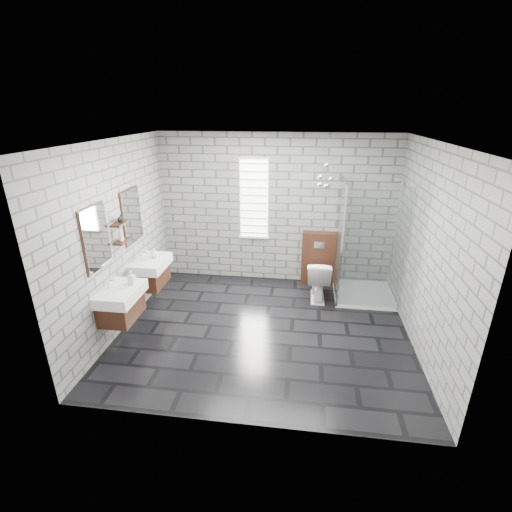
% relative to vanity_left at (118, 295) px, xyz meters
% --- Properties ---
extents(floor, '(4.20, 3.60, 0.02)m').
position_rel_vanity_left_xyz_m(floor, '(1.91, 0.58, -0.77)').
color(floor, black).
rests_on(floor, ground).
extents(ceiling, '(4.20, 3.60, 0.02)m').
position_rel_vanity_left_xyz_m(ceiling, '(1.91, 0.58, 1.95)').
color(ceiling, white).
rests_on(ceiling, wall_back).
extents(wall_back, '(4.20, 0.02, 2.70)m').
position_rel_vanity_left_xyz_m(wall_back, '(1.91, 2.39, 0.59)').
color(wall_back, gray).
rests_on(wall_back, floor).
extents(wall_front, '(4.20, 0.02, 2.70)m').
position_rel_vanity_left_xyz_m(wall_front, '(1.91, -1.23, 0.59)').
color(wall_front, gray).
rests_on(wall_front, floor).
extents(wall_left, '(0.02, 3.60, 2.70)m').
position_rel_vanity_left_xyz_m(wall_left, '(-0.20, 0.58, 0.59)').
color(wall_left, gray).
rests_on(wall_left, floor).
extents(wall_right, '(0.02, 3.60, 2.70)m').
position_rel_vanity_left_xyz_m(wall_right, '(4.02, 0.58, 0.59)').
color(wall_right, gray).
rests_on(wall_right, floor).
extents(vanity_left, '(0.47, 0.70, 1.57)m').
position_rel_vanity_left_xyz_m(vanity_left, '(0.00, 0.00, 0.00)').
color(vanity_left, '#3D1F12').
rests_on(vanity_left, wall_left).
extents(vanity_right, '(0.47, 0.70, 1.57)m').
position_rel_vanity_left_xyz_m(vanity_right, '(0.00, 1.03, 0.00)').
color(vanity_right, '#3D1F12').
rests_on(vanity_right, wall_left).
extents(shelf_lower, '(0.14, 0.30, 0.03)m').
position_rel_vanity_left_xyz_m(shelf_lower, '(-0.12, 0.53, 0.56)').
color(shelf_lower, '#3D1F12').
rests_on(shelf_lower, wall_left).
extents(shelf_upper, '(0.14, 0.30, 0.03)m').
position_rel_vanity_left_xyz_m(shelf_upper, '(-0.12, 0.53, 0.82)').
color(shelf_upper, '#3D1F12').
rests_on(shelf_upper, wall_left).
extents(window, '(0.56, 0.05, 1.48)m').
position_rel_vanity_left_xyz_m(window, '(1.51, 2.37, 0.79)').
color(window, white).
rests_on(window, wall_back).
extents(cistern_panel, '(0.60, 0.20, 1.00)m').
position_rel_vanity_left_xyz_m(cistern_panel, '(2.71, 2.28, -0.26)').
color(cistern_panel, '#3D1F12').
rests_on(cistern_panel, floor).
extents(flush_plate, '(0.18, 0.01, 0.12)m').
position_rel_vanity_left_xyz_m(flush_plate, '(2.71, 2.18, 0.04)').
color(flush_plate, silver).
rests_on(flush_plate, cistern_panel).
extents(shower_enclosure, '(1.00, 1.00, 2.03)m').
position_rel_vanity_left_xyz_m(shower_enclosure, '(3.41, 1.77, -0.25)').
color(shower_enclosure, white).
rests_on(shower_enclosure, floor).
extents(pendant_cluster, '(0.26, 0.26, 0.83)m').
position_rel_vanity_left_xyz_m(pendant_cluster, '(2.72, 1.96, 1.28)').
color(pendant_cluster, silver).
rests_on(pendant_cluster, ceiling).
extents(toilet, '(0.40, 0.70, 0.71)m').
position_rel_vanity_left_xyz_m(toilet, '(2.71, 1.71, -0.40)').
color(toilet, white).
rests_on(toilet, floor).
extents(soap_bottle_a, '(0.10, 0.10, 0.19)m').
position_rel_vanity_left_xyz_m(soap_bottle_a, '(0.15, 0.15, 0.19)').
color(soap_bottle_a, '#B2B2B2').
rests_on(soap_bottle_a, vanity_left).
extents(soap_bottle_b, '(0.14, 0.14, 0.16)m').
position_rel_vanity_left_xyz_m(soap_bottle_b, '(0.08, 1.11, 0.17)').
color(soap_bottle_b, '#B2B2B2').
rests_on(soap_bottle_b, vanity_right).
extents(soap_bottle_c, '(0.08, 0.08, 0.20)m').
position_rel_vanity_left_xyz_m(soap_bottle_c, '(-0.11, 0.50, 0.68)').
color(soap_bottle_c, '#B2B2B2').
rests_on(soap_bottle_c, shelf_lower).
extents(vase, '(0.13, 0.13, 0.10)m').
position_rel_vanity_left_xyz_m(vase, '(-0.11, 0.57, 0.89)').
color(vase, '#B2B2B2').
rests_on(vase, shelf_upper).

